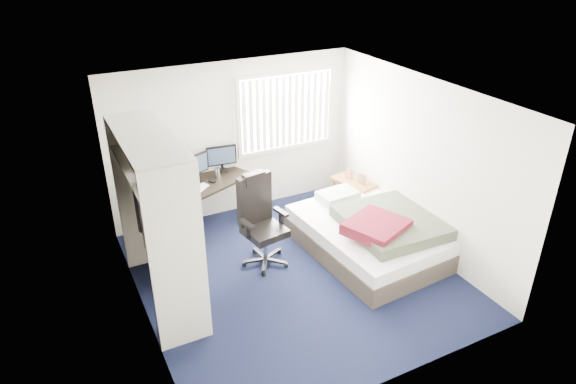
{
  "coord_description": "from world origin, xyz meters",
  "views": [
    {
      "loc": [
        -2.69,
        -5.09,
        4.2
      ],
      "look_at": [
        0.1,
        0.4,
        1.06
      ],
      "focal_mm": 32.0,
      "sensor_mm": 36.0,
      "label": 1
    }
  ],
  "objects_px": {
    "desk": "(199,182)",
    "nightstand": "(354,184)",
    "office_chair": "(261,229)",
    "bed": "(372,233)"
  },
  "relations": [
    {
      "from": "office_chair",
      "to": "desk",
      "type": "bearing_deg",
      "value": 111.06
    },
    {
      "from": "nightstand",
      "to": "office_chair",
      "type": "bearing_deg",
      "value": -160.4
    },
    {
      "from": "nightstand",
      "to": "bed",
      "type": "xyz_separation_m",
      "value": [
        -0.48,
        -1.23,
        -0.15
      ]
    },
    {
      "from": "office_chair",
      "to": "bed",
      "type": "distance_m",
      "value": 1.62
    },
    {
      "from": "desk",
      "to": "bed",
      "type": "bearing_deg",
      "value": -41.18
    },
    {
      "from": "office_chair",
      "to": "nightstand",
      "type": "distance_m",
      "value": 2.13
    },
    {
      "from": "desk",
      "to": "nightstand",
      "type": "distance_m",
      "value": 2.56
    },
    {
      "from": "nightstand",
      "to": "bed",
      "type": "bearing_deg",
      "value": -111.58
    },
    {
      "from": "office_chair",
      "to": "bed",
      "type": "height_order",
      "value": "office_chair"
    },
    {
      "from": "bed",
      "to": "nightstand",
      "type": "bearing_deg",
      "value": 68.42
    }
  ]
}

